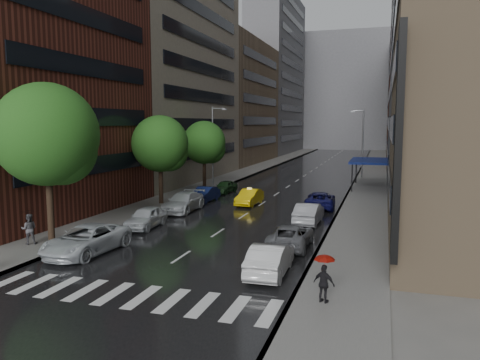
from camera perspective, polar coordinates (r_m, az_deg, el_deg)
name	(u,v)px	position (r m, az deg, el deg)	size (l,w,h in m)	color
ground	(146,280)	(23.01, -11.39, -11.88)	(220.00, 220.00, 0.00)	gray
road	(309,173)	(70.26, 8.43, 0.90)	(14.00, 140.00, 0.01)	black
sidewalk_left	(251,170)	(72.15, 1.35, 1.18)	(4.00, 140.00, 0.15)	gray
sidewalk_right	(372,174)	(69.47, 15.78, 0.70)	(4.00, 140.00, 0.15)	gray
crosswalk	(128,295)	(21.28, -13.54, -13.49)	(13.15, 2.80, 0.01)	silver
buildings_left	(232,72)	(82.39, -1.03, 12.99)	(8.00, 108.00, 38.00)	maroon
buildings_right	(418,71)	(76.29, 20.91, 12.30)	(8.05, 109.10, 36.00)	#937A5B
building_far	(347,92)	(137.74, 12.94, 10.41)	(40.00, 14.00, 32.00)	slate
tree_near	(47,135)	(30.05, -22.51, 5.13)	(6.13, 6.13, 9.76)	#382619
tree_mid	(160,144)	(42.42, -9.72, 4.37)	(5.06, 5.06, 8.07)	#382619
tree_far	(204,143)	(52.19, -4.40, 4.58)	(4.77, 4.77, 7.60)	#382619
taxi	(249,197)	(42.23, 1.16, -2.10)	(1.50, 4.31, 1.42)	#E0BC0B
parked_cars_left	(163,210)	(36.10, -9.39, -3.67)	(2.99, 29.15, 1.61)	silver
parked_cars_right	(303,220)	(32.55, 7.73, -4.86)	(2.71, 23.69, 1.56)	silver
ped_black_umbrella	(29,224)	(30.75, -24.35, -4.91)	(1.13, 1.07, 2.09)	#504F54
ped_red_umbrella	(324,274)	(19.48, 10.24, -11.21)	(1.00, 0.82, 2.01)	black
street_lamp_left	(213,145)	(52.42, -3.27, 4.26)	(1.74, 0.22, 9.00)	gray
street_lamp_right	(362,142)	(64.18, 14.67, 4.54)	(1.74, 0.22, 9.00)	gray
awning	(369,161)	(54.26, 15.46, 2.25)	(4.00, 8.00, 3.12)	navy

